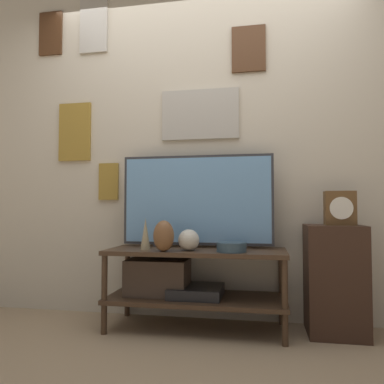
{
  "coord_description": "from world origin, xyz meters",
  "views": [
    {
      "loc": [
        0.46,
        -2.3,
        0.83
      ],
      "look_at": [
        -0.03,
        0.29,
        0.95
      ],
      "focal_mm": 35.0,
      "sensor_mm": 36.0,
      "label": 1
    }
  ],
  "objects_px": {
    "vase_round_glass": "(189,240)",
    "mantel_clock": "(340,208)",
    "vase_slim_bronze": "(145,234)",
    "vase_urn_stoneware": "(164,236)",
    "vase_wide_bowl": "(232,247)",
    "television": "(197,200)"
  },
  "relations": [
    {
      "from": "vase_urn_stoneware",
      "to": "vase_wide_bowl",
      "type": "bearing_deg",
      "value": 7.52
    },
    {
      "from": "vase_wide_bowl",
      "to": "vase_round_glass",
      "type": "xyz_separation_m",
      "value": [
        -0.29,
        0.02,
        0.04
      ]
    },
    {
      "from": "vase_wide_bowl",
      "to": "vase_round_glass",
      "type": "distance_m",
      "value": 0.29
    },
    {
      "from": "vase_slim_bronze",
      "to": "mantel_clock",
      "type": "distance_m",
      "value": 1.32
    },
    {
      "from": "vase_wide_bowl",
      "to": "television",
      "type": "bearing_deg",
      "value": 139.05
    },
    {
      "from": "mantel_clock",
      "to": "vase_slim_bronze",
      "type": "bearing_deg",
      "value": -173.23
    },
    {
      "from": "vase_slim_bronze",
      "to": "vase_round_glass",
      "type": "height_order",
      "value": "vase_slim_bronze"
    },
    {
      "from": "vase_wide_bowl",
      "to": "vase_round_glass",
      "type": "height_order",
      "value": "vase_round_glass"
    },
    {
      "from": "vase_slim_bronze",
      "to": "mantel_clock",
      "type": "relative_size",
      "value": 0.95
    },
    {
      "from": "vase_slim_bronze",
      "to": "vase_round_glass",
      "type": "relative_size",
      "value": 1.51
    },
    {
      "from": "vase_round_glass",
      "to": "vase_wide_bowl",
      "type": "bearing_deg",
      "value": -3.61
    },
    {
      "from": "vase_urn_stoneware",
      "to": "television",
      "type": "bearing_deg",
      "value": 60.04
    },
    {
      "from": "vase_wide_bowl",
      "to": "vase_urn_stoneware",
      "type": "bearing_deg",
      "value": -172.48
    },
    {
      "from": "vase_round_glass",
      "to": "mantel_clock",
      "type": "distance_m",
      "value": 1.03
    },
    {
      "from": "vase_round_glass",
      "to": "vase_urn_stoneware",
      "type": "bearing_deg",
      "value": -153.54
    },
    {
      "from": "vase_slim_bronze",
      "to": "vase_round_glass",
      "type": "distance_m",
      "value": 0.31
    },
    {
      "from": "television",
      "to": "vase_slim_bronze",
      "type": "distance_m",
      "value": 0.45
    },
    {
      "from": "television",
      "to": "vase_round_glass",
      "type": "xyz_separation_m",
      "value": [
        -0.02,
        -0.22,
        -0.27
      ]
    },
    {
      "from": "vase_slim_bronze",
      "to": "vase_urn_stoneware",
      "type": "distance_m",
      "value": 0.17
    },
    {
      "from": "television",
      "to": "vase_urn_stoneware",
      "type": "bearing_deg",
      "value": -119.96
    },
    {
      "from": "mantel_clock",
      "to": "vase_round_glass",
      "type": "bearing_deg",
      "value": -171.08
    },
    {
      "from": "vase_wide_bowl",
      "to": "vase_slim_bronze",
      "type": "bearing_deg",
      "value": 178.07
    }
  ]
}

